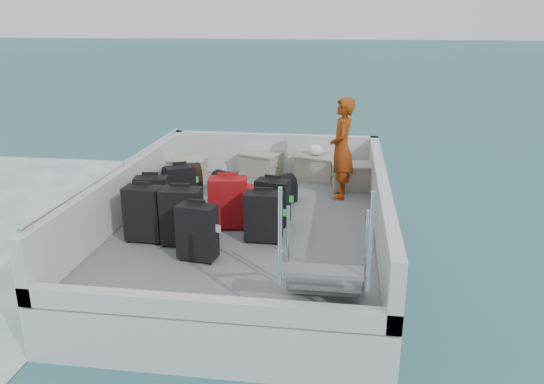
{
  "coord_description": "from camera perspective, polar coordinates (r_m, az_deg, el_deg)",
  "views": [
    {
      "loc": [
        1.23,
        -6.59,
        3.25
      ],
      "look_at": [
        0.28,
        0.18,
        1.0
      ],
      "focal_mm": 35.0,
      "sensor_mm": 36.0,
      "label": 1
    }
  ],
  "objects": [
    {
      "name": "white_bag",
      "position": [
        9.01,
        4.77,
        4.33
      ],
      "size": [
        0.24,
        0.24,
        0.18
      ],
      "primitive_type": "ellipsoid",
      "color": "white",
      "rests_on": "crate_2"
    },
    {
      "name": "duffel_2",
      "position": [
        7.87,
        0.84,
        -0.07
      ],
      "size": [
        0.52,
        0.55,
        0.32
      ],
      "primitive_type": null,
      "rotation": [
        0.0,
        0.0,
        0.9
      ],
      "color": "black",
      "rests_on": "deck"
    },
    {
      "name": "duffel_0",
      "position": [
        8.6,
        -9.63,
        1.26
      ],
      "size": [
        0.65,
        0.59,
        0.32
      ],
      "primitive_type": null,
      "rotation": [
        0.0,
        0.0,
        0.63
      ],
      "color": "black",
      "rests_on": "deck"
    },
    {
      "name": "deck_fittings",
      "position": [
        6.73,
        -0.06,
        -1.41
      ],
      "size": [
        3.6,
        5.0,
        0.9
      ],
      "color": "silver",
      "rests_on": "deck"
    },
    {
      "name": "suitcase_0",
      "position": [
        6.66,
        -13.59,
        -2.35
      ],
      "size": [
        0.46,
        0.27,
        0.7
      ],
      "primitive_type": "cube",
      "rotation": [
        0.0,
        0.0,
        -0.03
      ],
      "color": "black",
      "rests_on": "deck"
    },
    {
      "name": "duffel_1",
      "position": [
        8.12,
        -4.98,
        0.43
      ],
      "size": [
        0.5,
        0.47,
        0.32
      ],
      "primitive_type": null,
      "rotation": [
        0.0,
        0.0,
        -0.59
      ],
      "color": "black",
      "rests_on": "deck"
    },
    {
      "name": "suitcase_5",
      "position": [
        6.92,
        -4.75,
        -1.19
      ],
      "size": [
        0.53,
        0.36,
        0.68
      ],
      "primitive_type": "cube",
      "rotation": [
        0.0,
        0.0,
        0.14
      ],
      "color": "#A30C17",
      "rests_on": "deck"
    },
    {
      "name": "suitcase_2",
      "position": [
        7.86,
        -9.79,
        0.65
      ],
      "size": [
        0.47,
        0.42,
        0.59
      ],
      "primitive_type": "cube",
      "rotation": [
        0.0,
        0.0,
        0.54
      ],
      "color": "black",
      "rests_on": "deck"
    },
    {
      "name": "suitcase_1",
      "position": [
        7.23,
        -12.77,
        -0.89
      ],
      "size": [
        0.46,
        0.3,
        0.64
      ],
      "primitive_type": "cube",
      "rotation": [
        0.0,
        0.0,
        0.14
      ],
      "color": "black",
      "rests_on": "deck"
    },
    {
      "name": "suitcase_6",
      "position": [
        6.49,
        -0.91,
        -2.73
      ],
      "size": [
        0.46,
        0.28,
        0.63
      ],
      "primitive_type": "cube",
      "rotation": [
        0.0,
        0.0,
        -0.02
      ],
      "color": "black",
      "rests_on": "deck"
    },
    {
      "name": "yellow_bag",
      "position": [
        9.15,
        5.59,
        2.15
      ],
      "size": [
        0.28,
        0.26,
        0.22
      ],
      "primitive_type": "ellipsoid",
      "color": "yellow",
      "rests_on": "deck"
    },
    {
      "name": "crate_1",
      "position": [
        9.24,
        -1.27,
        2.91
      ],
      "size": [
        0.75,
        0.63,
        0.38
      ],
      "primitive_type": "cube",
      "rotation": [
        0.0,
        0.0,
        -0.36
      ],
      "color": "#9A9886",
      "rests_on": "deck"
    },
    {
      "name": "suitcase_4",
      "position": [
        6.46,
        -9.67,
        -2.67
      ],
      "size": [
        0.49,
        0.3,
        0.71
      ],
      "primitive_type": "cube",
      "rotation": [
        0.0,
        0.0,
        0.03
      ],
      "color": "black",
      "rests_on": "deck"
    },
    {
      "name": "passenger",
      "position": [
        8.04,
        7.52,
        4.66
      ],
      "size": [
        0.38,
        0.57,
        1.53
      ],
      "primitive_type": "imported",
      "rotation": [
        0.0,
        0.0,
        -1.55
      ],
      "color": "#C84D12",
      "rests_on": "deck"
    },
    {
      "name": "suitcase_8",
      "position": [
        7.66,
        -2.14,
        -0.76
      ],
      "size": [
        0.85,
        0.71,
        0.29
      ],
      "primitive_type": "cube",
      "rotation": [
        0.0,
        0.0,
        1.18
      ],
      "color": "#A30C17",
      "rests_on": "deck"
    },
    {
      "name": "ferry_hull",
      "position": [
        7.33,
        -2.41,
        -5.55
      ],
      "size": [
        3.6,
        5.0,
        0.6
      ],
      "primitive_type": "cube",
      "color": "silver",
      "rests_on": "ground"
    },
    {
      "name": "ground",
      "position": [
        7.45,
        -2.37,
        -7.66
      ],
      "size": [
        160.0,
        160.0,
        0.0
      ],
      "primitive_type": "plane",
      "color": "#175152",
      "rests_on": "ground"
    },
    {
      "name": "suitcase_3",
      "position": [
        6.05,
        -8.04,
        -4.35
      ],
      "size": [
        0.46,
        0.31,
        0.66
      ],
      "primitive_type": "cube",
      "rotation": [
        0.0,
        0.0,
        -0.16
      ],
      "color": "black",
      "rests_on": "deck"
    },
    {
      "name": "crate_0",
      "position": [
        9.03,
        -9.13,
        2.29
      ],
      "size": [
        0.63,
        0.44,
        0.37
      ],
      "primitive_type": "cube",
      "rotation": [
        0.0,
        0.0,
        -0.02
      ],
      "color": "#9A9886",
      "rests_on": "deck"
    },
    {
      "name": "suitcase_7",
      "position": [
        7.03,
        0.07,
        -1.11
      ],
      "size": [
        0.47,
        0.33,
        0.61
      ],
      "primitive_type": "cube",
      "rotation": [
        0.0,
        0.0,
        -0.19
      ],
      "color": "black",
      "rests_on": "deck"
    },
    {
      "name": "crate_2",
      "position": [
        9.08,
        4.72,
        2.59
      ],
      "size": [
        0.72,
        0.57,
        0.39
      ],
      "primitive_type": "cube",
      "rotation": [
        0.0,
        0.0,
        -0.21
      ],
      "color": "#9A9886",
      "rests_on": "deck"
    },
    {
      "name": "crate_3",
      "position": [
        8.66,
        8.61,
        1.63
      ],
      "size": [
        0.67,
        0.5,
        0.37
      ],
      "primitive_type": "cube",
      "rotation": [
        0.0,
        0.0,
        0.13
      ],
      "color": "#9A9886",
      "rests_on": "deck"
    },
    {
      "name": "deck",
      "position": [
        7.21,
        -2.44,
        -3.29
      ],
      "size": [
        3.3,
        4.7,
        0.02
      ],
      "primitive_type": "cube",
      "color": "slate",
      "rests_on": "ferry_hull"
    }
  ]
}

